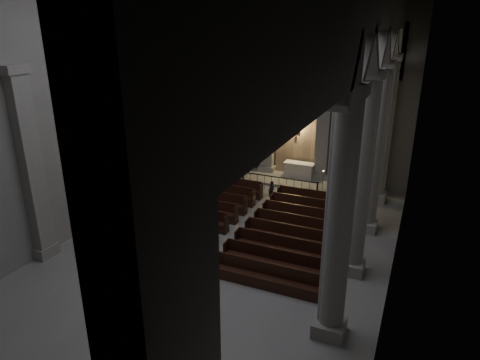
{
  "coord_description": "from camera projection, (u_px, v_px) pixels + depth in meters",
  "views": [
    {
      "loc": [
        7.39,
        -13.98,
        9.47
      ],
      "look_at": [
        -0.05,
        3.0,
        2.62
      ],
      "focal_mm": 32.0,
      "sensor_mm": 36.0,
      "label": 1
    }
  ],
  "objects": [
    {
      "name": "room",
      "position": [
        208.0,
        78.0,
        15.44
      ],
      "size": [
        24.0,
        24.1,
        12.0
      ],
      "color": "gray",
      "rests_on": "ground"
    },
    {
      "name": "sanctuary_wall",
      "position": [
        298.0,
        73.0,
        25.7
      ],
      "size": [
        14.0,
        0.77,
        12.0
      ],
      "color": "gray",
      "rests_on": "ground"
    },
    {
      "name": "right_arcade",
      "position": [
        370.0,
        74.0,
        14.44
      ],
      "size": [
        1.0,
        24.0,
        12.0
      ],
      "color": "gray",
      "rests_on": "ground"
    },
    {
      "name": "left_pilasters",
      "position": [
        126.0,
        136.0,
        22.27
      ],
      "size": [
        0.6,
        13.0,
        8.03
      ],
      "color": "gray",
      "rests_on": "ground"
    },
    {
      "name": "sanctuary_step",
      "position": [
        289.0,
        180.0,
        27.16
      ],
      "size": [
        8.5,
        2.6,
        0.15
      ],
      "primitive_type": "cube",
      "color": "gray",
      "rests_on": "ground"
    },
    {
      "name": "altar",
      "position": [
        299.0,
        170.0,
        27.23
      ],
      "size": [
        1.91,
        0.77,
        0.97
      ],
      "color": "beige",
      "rests_on": "sanctuary_step"
    },
    {
      "name": "altar_rail",
      "position": [
        279.0,
        182.0,
        25.31
      ],
      "size": [
        4.72,
        0.09,
        0.93
      ],
      "color": "black",
      "rests_on": "ground"
    },
    {
      "name": "candle_stand_left",
      "position": [
        246.0,
        175.0,
        27.29
      ],
      "size": [
        0.21,
        0.21,
        1.24
      ],
      "color": "olive",
      "rests_on": "ground"
    },
    {
      "name": "candle_stand_right",
      "position": [
        322.0,
        188.0,
        24.92
      ],
      "size": [
        0.25,
        0.25,
        1.47
      ],
      "color": "olive",
      "rests_on": "ground"
    },
    {
      "name": "pews",
      "position": [
        242.0,
        224.0,
        20.64
      ],
      "size": [
        9.81,
        8.46,
        0.98
      ],
      "color": "black",
      "rests_on": "ground"
    },
    {
      "name": "worshipper",
      "position": [
        271.0,
        191.0,
        23.91
      ],
      "size": [
        0.51,
        0.43,
        1.18
      ],
      "primitive_type": "imported",
      "rotation": [
        0.0,
        0.0,
        -0.42
      ],
      "color": "black",
      "rests_on": "ground"
    }
  ]
}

